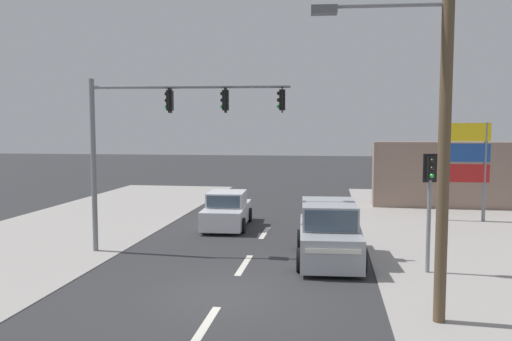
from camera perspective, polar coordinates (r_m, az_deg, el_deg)
ground_plane at (r=13.20m, az=-3.67°, el=-14.15°), size 140.00×140.00×0.00m
lane_dash_near at (r=11.38m, az=-5.89°, el=-17.30°), size 0.20×2.40×0.01m
lane_dash_mid at (r=16.02m, az=-1.36°, el=-10.73°), size 0.20×2.40×0.01m
lane_dash_far at (r=20.83m, az=1.01°, el=-7.11°), size 0.20×2.40×0.01m
kerb_left_verge at (r=20.13m, az=-25.66°, el=-7.97°), size 8.00×40.00×0.02m
utility_pole_foreground_right at (r=11.47m, az=20.23°, el=8.86°), size 3.78×0.44×9.58m
traffic_signal_mast at (r=17.36m, az=-10.86°, el=4.91°), size 6.87×0.80×6.00m
pedestal_signal_right_kerb at (r=15.54m, az=19.23°, el=-2.39°), size 0.44×0.31×3.56m
shopping_plaza_sign at (r=25.02m, az=22.87°, el=1.39°), size 2.10×0.16×4.60m
shopfront_wall_far at (r=29.52m, az=24.89°, el=-0.54°), size 12.00×1.00×3.60m
suv_kerbside_parked at (r=16.59m, az=8.30°, el=-7.11°), size 2.26×4.63×1.90m
sedan_oncoming_mid at (r=22.01m, az=-3.34°, el=-4.63°), size 2.06×4.32×1.56m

